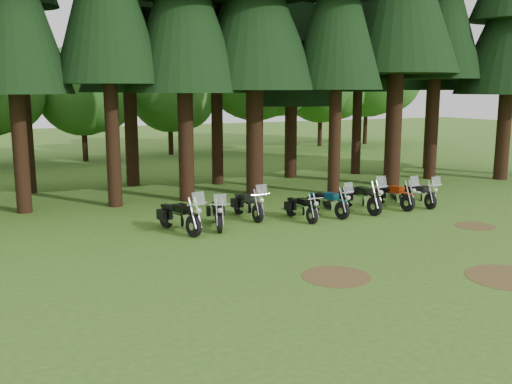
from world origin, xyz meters
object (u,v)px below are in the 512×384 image
(motorcycle_1, at_px, (217,215))
(motorcycle_2, at_px, (248,206))
(motorcycle_0, at_px, (179,217))
(motorcycle_6, at_px, (393,196))
(motorcycle_7, at_px, (419,195))
(motorcycle_5, at_px, (360,198))
(motorcycle_4, at_px, (328,203))
(motorcycle_3, at_px, (301,209))

(motorcycle_1, xyz_separation_m, motorcycle_2, (1.59, 0.86, 0.02))
(motorcycle_0, height_order, motorcycle_6, motorcycle_0)
(motorcycle_1, xyz_separation_m, motorcycle_7, (8.99, -0.07, -0.01))
(motorcycle_2, relative_size, motorcycle_5, 0.92)
(motorcycle_2, relative_size, motorcycle_7, 1.06)
(motorcycle_4, bearing_deg, motorcycle_5, -9.09)
(motorcycle_2, height_order, motorcycle_7, motorcycle_2)
(motorcycle_0, xyz_separation_m, motorcycle_6, (9.11, 0.09, -0.03))
(motorcycle_1, distance_m, motorcycle_2, 1.81)
(motorcycle_5, bearing_deg, motorcycle_0, 176.66)
(motorcycle_3, height_order, motorcycle_6, motorcycle_6)
(motorcycle_4, height_order, motorcycle_6, motorcycle_6)
(motorcycle_2, bearing_deg, motorcycle_6, -9.94)
(motorcycle_3, bearing_deg, motorcycle_7, -1.19)
(motorcycle_4, height_order, motorcycle_7, motorcycle_4)
(motorcycle_1, distance_m, motorcycle_7, 8.99)
(motorcycle_3, height_order, motorcycle_5, motorcycle_5)
(motorcycle_1, height_order, motorcycle_4, motorcycle_4)
(motorcycle_0, relative_size, motorcycle_4, 1.07)
(motorcycle_7, bearing_deg, motorcycle_4, -176.24)
(motorcycle_4, distance_m, motorcycle_7, 4.47)
(motorcycle_3, relative_size, motorcycle_4, 0.89)
(motorcycle_0, distance_m, motorcycle_7, 10.38)
(motorcycle_3, relative_size, motorcycle_5, 0.81)
(motorcycle_0, xyz_separation_m, motorcycle_3, (4.65, -0.17, -0.10))
(motorcycle_2, bearing_deg, motorcycle_5, -12.75)
(motorcycle_0, distance_m, motorcycle_6, 9.11)
(motorcycle_0, bearing_deg, motorcycle_7, -15.16)
(motorcycle_2, height_order, motorcycle_3, motorcycle_2)
(motorcycle_3, bearing_deg, motorcycle_0, 175.13)
(motorcycle_2, height_order, motorcycle_4, motorcycle_2)
(motorcycle_0, distance_m, motorcycle_4, 5.91)
(motorcycle_3, xyz_separation_m, motorcycle_7, (5.73, 0.16, 0.04))
(motorcycle_6, height_order, motorcycle_7, motorcycle_6)
(motorcycle_0, bearing_deg, motorcycle_2, 2.08)
(motorcycle_0, bearing_deg, motorcycle_5, -14.48)
(motorcycle_1, relative_size, motorcycle_4, 0.96)
(motorcycle_5, relative_size, motorcycle_6, 1.08)
(motorcycle_3, bearing_deg, motorcycle_4, 4.97)
(motorcycle_0, height_order, motorcycle_7, motorcycle_0)
(motorcycle_6, bearing_deg, motorcycle_0, 173.85)
(motorcycle_6, bearing_deg, motorcycle_4, 174.83)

